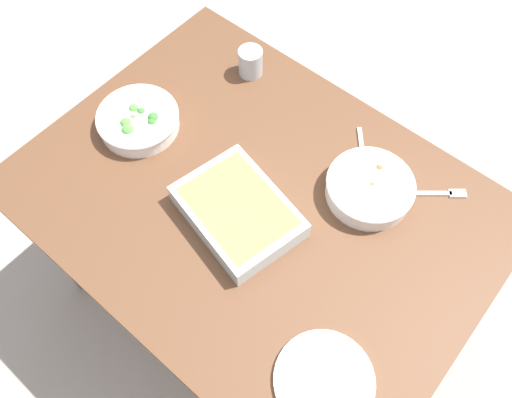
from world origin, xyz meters
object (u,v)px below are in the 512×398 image
Objects in this scene: baking_dish at (237,211)px; spoon_by_stew at (363,161)px; stew_bowl at (370,188)px; side_plate at (324,381)px; drink_cup at (250,63)px; fork_on_table at (438,193)px; broccoli_bowl at (138,120)px.

baking_dish is 2.34× the size of spoon_by_stew.
stew_bowl is 0.10m from spoon_by_stew.
baking_dish reaches higher than side_plate.
fork_on_table is (0.65, -0.01, -0.04)m from drink_cup.
drink_cup is at bearing 179.27° from fork_on_table.
drink_cup reaches higher than fork_on_table.
stew_bowl is 2.68× the size of drink_cup.
baking_dish is at bearing -128.38° from stew_bowl.
broccoli_bowl reaches higher than spoon_by_stew.
broccoli_bowl reaches higher than side_plate.
broccoli_bowl is at bearing 164.74° from side_plate.
broccoli_bowl is at bearing -150.78° from spoon_by_stew.
baking_dish is 2.32× the size of fork_on_table.
broccoli_bowl is (-0.61, -0.23, -0.00)m from stew_bowl.
side_plate is at bearing -24.01° from baking_dish.
spoon_by_stew reaches higher than fork_on_table.
baking_dish is at bearing -5.57° from broccoli_bowl.
broccoli_bowl is 0.84m from side_plate.
drink_cup is 0.91m from side_plate.
stew_bowl and baking_dish have the same top height.
drink_cup is at bearing 140.60° from side_plate.
side_plate is at bearing -66.78° from stew_bowl.
baking_dish is at bearing -53.24° from drink_cup.
fork_on_table is (0.75, 0.35, -0.03)m from broccoli_bowl.
broccoli_bowl reaches higher than stew_bowl.
fork_on_table is at bearing -0.73° from drink_cup.
drink_cup is at bearing 73.67° from broccoli_bowl.
stew_bowl is at bearing 20.59° from broccoli_bowl.
baking_dish is 0.38m from spoon_by_stew.
spoon_by_stew is 0.99× the size of fork_on_table.
drink_cup is 0.39× the size of side_plate.
side_plate is at bearing -63.88° from spoon_by_stew.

